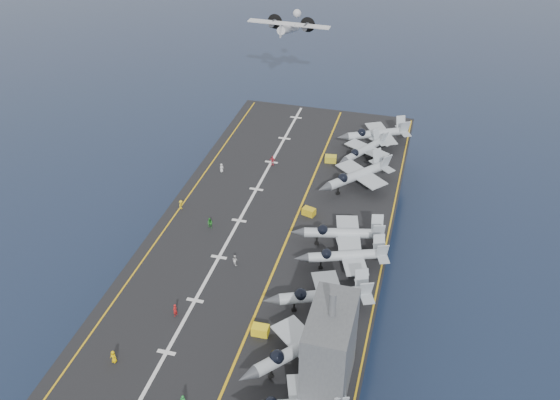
# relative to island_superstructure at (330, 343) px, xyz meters

# --- Properties ---
(ground) EXTENTS (500.00, 500.00, 0.00)m
(ground) POSITION_rel_island_superstructure_xyz_m (-15.00, 30.00, -17.90)
(ground) COLOR #142135
(ground) RESTS_ON ground
(hull) EXTENTS (36.00, 90.00, 10.00)m
(hull) POSITION_rel_island_superstructure_xyz_m (-15.00, 30.00, -12.90)
(hull) COLOR #56595E
(hull) RESTS_ON ground
(flight_deck) EXTENTS (38.00, 92.00, 0.40)m
(flight_deck) POSITION_rel_island_superstructure_xyz_m (-15.00, 30.00, -7.70)
(flight_deck) COLOR black
(flight_deck) RESTS_ON hull
(foul_line) EXTENTS (0.35, 90.00, 0.02)m
(foul_line) POSITION_rel_island_superstructure_xyz_m (-12.00, 30.00, -7.48)
(foul_line) COLOR gold
(foul_line) RESTS_ON flight_deck
(landing_centerline) EXTENTS (0.50, 90.00, 0.02)m
(landing_centerline) POSITION_rel_island_superstructure_xyz_m (-21.00, 30.00, -7.48)
(landing_centerline) COLOR silver
(landing_centerline) RESTS_ON flight_deck
(deck_edge_port) EXTENTS (0.25, 90.00, 0.02)m
(deck_edge_port) POSITION_rel_island_superstructure_xyz_m (-32.00, 30.00, -7.48)
(deck_edge_port) COLOR gold
(deck_edge_port) RESTS_ON flight_deck
(deck_edge_stbd) EXTENTS (0.25, 90.00, 0.02)m
(deck_edge_stbd) POSITION_rel_island_superstructure_xyz_m (3.50, 30.00, -7.48)
(deck_edge_stbd) COLOR gold
(deck_edge_stbd) RESTS_ON flight_deck
(island_superstructure) EXTENTS (5.00, 10.00, 15.00)m
(island_superstructure) POSITION_rel_island_superstructure_xyz_m (0.00, 0.00, 0.00)
(island_superstructure) COLOR #56595E
(island_superstructure) RESTS_ON flight_deck
(fighter_jet_1) EXTENTS (18.21, 18.79, 5.47)m
(fighter_jet_1) POSITION_rel_island_superstructure_xyz_m (-4.08, 2.83, -4.77)
(fighter_jet_1) COLOR #97A0A5
(fighter_jet_1) RESTS_ON flight_deck
(fighter_jet_2) EXTENTS (17.73, 15.08, 5.21)m
(fighter_jet_2) POSITION_rel_island_superstructure_xyz_m (-3.15, 13.15, -4.89)
(fighter_jet_2) COLOR #98A2A9
(fighter_jet_2) RESTS_ON flight_deck
(fighter_jet_3) EXTENTS (16.26, 13.53, 4.83)m
(fighter_jet_3) POSITION_rel_island_superstructure_xyz_m (-1.70, 22.69, -5.09)
(fighter_jet_3) COLOR #97A1A8
(fighter_jet_3) RESTS_ON flight_deck
(fighter_jet_4) EXTENTS (16.40, 12.73, 5.07)m
(fighter_jet_4) POSITION_rel_island_superstructure_xyz_m (-3.16, 27.88, -4.97)
(fighter_jet_4) COLOR #9FA8B0
(fighter_jet_4) RESTS_ON flight_deck
(fighter_jet_6) EXTENTS (17.95, 18.51, 5.39)m
(fighter_jet_6) POSITION_rel_island_superstructure_xyz_m (-3.71, 45.38, -4.81)
(fighter_jet_6) COLOR #9CA2AB
(fighter_jet_6) RESTS_ON flight_deck
(fighter_jet_7) EXTENTS (14.26, 15.82, 4.58)m
(fighter_jet_7) POSITION_rel_island_superstructure_xyz_m (-3.98, 55.57, -5.21)
(fighter_jet_7) COLOR #9DA3AC
(fighter_jet_7) RESTS_ON flight_deck
(fighter_jet_8) EXTENTS (17.59, 15.48, 5.12)m
(fighter_jet_8) POSITION_rel_island_superstructure_xyz_m (-2.48, 62.47, -4.94)
(fighter_jet_8) COLOR #9BA5AC
(fighter_jet_8) RESTS_ON flight_deck
(tow_cart_a) EXTENTS (2.25, 1.49, 1.33)m
(tow_cart_a) POSITION_rel_island_superstructure_xyz_m (-10.28, 6.24, -6.83)
(tow_cart_a) COLOR yellow
(tow_cart_a) RESTS_ON flight_deck
(tow_cart_b) EXTENTS (2.40, 1.91, 1.26)m
(tow_cart_b) POSITION_rel_island_superstructure_xyz_m (-10.15, 34.70, -6.87)
(tow_cart_b) COLOR gold
(tow_cart_b) RESTS_ON flight_deck
(tow_cart_c) EXTENTS (2.35, 1.68, 1.31)m
(tow_cart_c) POSITION_rel_island_superstructure_xyz_m (-10.01, 53.09, -6.84)
(tow_cart_c) COLOR gold
(tow_cart_c) RESTS_ON flight_deck
(crew_0) EXTENTS (1.22, 0.92, 1.84)m
(crew_0) POSITION_rel_island_superstructure_xyz_m (-26.71, -3.11, -6.58)
(crew_0) COLOR #E3B505
(crew_0) RESTS_ON flight_deck
(crew_1) EXTENTS (1.10, 1.39, 2.02)m
(crew_1) POSITION_rel_island_superstructure_xyz_m (-22.47, 6.50, -6.49)
(crew_1) COLOR #B21919
(crew_1) RESTS_ON flight_deck
(crew_2) EXTENTS (1.30, 1.05, 1.87)m
(crew_2) POSITION_rel_island_superstructure_xyz_m (-24.92, 26.85, -6.56)
(crew_2) COLOR #217F24
(crew_2) RESTS_ON flight_deck
(crew_3) EXTENTS (0.77, 1.08, 1.70)m
(crew_3) POSITION_rel_island_superstructure_xyz_m (-31.64, 30.79, -6.65)
(crew_3) COLOR yellow
(crew_3) RESTS_ON flight_deck
(crew_4) EXTENTS (1.21, 0.81, 2.01)m
(crew_4) POSITION_rel_island_superstructure_xyz_m (-20.44, 48.95, -6.49)
(crew_4) COLOR red
(crew_4) RESTS_ON flight_deck
(crew_5) EXTENTS (1.15, 1.24, 1.72)m
(crew_5) POSITION_rel_island_superstructure_xyz_m (-29.03, 44.17, -6.64)
(crew_5) COLOR silver
(crew_5) RESTS_ON flight_deck
(crew_7) EXTENTS (1.28, 1.18, 1.77)m
(crew_7) POSITION_rel_island_superstructure_xyz_m (-18.02, 18.99, -6.62)
(crew_7) COLOR silver
(crew_7) RESTS_ON flight_deck
(transport_plane) EXTENTS (20.68, 14.50, 4.77)m
(transport_plane) POSITION_rel_island_superstructure_xyz_m (-28.49, 92.52, 4.34)
(transport_plane) COLOR silver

